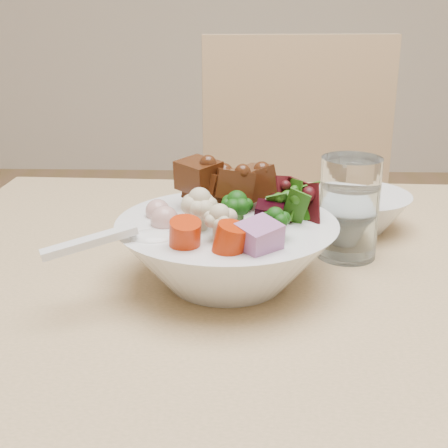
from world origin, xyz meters
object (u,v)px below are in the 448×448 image
(chair_far, at_px, (303,232))
(side_bowl, at_px, (355,211))
(water_glass, at_px, (349,212))
(food_bowl, at_px, (228,247))

(chair_far, bearing_deg, side_bowl, -92.24)
(water_glass, bearing_deg, food_bowl, -150.89)
(chair_far, bearing_deg, food_bowl, -107.83)
(food_bowl, height_order, water_glass, food_bowl)
(chair_far, distance_m, food_bowl, 0.68)
(chair_far, xyz_separation_m, water_glass, (-0.00, -0.55, 0.23))
(chair_far, height_order, water_glass, chair_far)
(chair_far, height_order, side_bowl, chair_far)
(food_bowl, distance_m, side_bowl, 0.24)
(water_glass, bearing_deg, side_bowl, 74.92)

